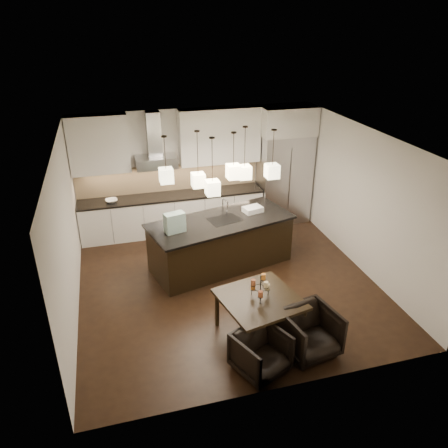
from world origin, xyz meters
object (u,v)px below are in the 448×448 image
object	(u,v)px
dining_table	(259,316)
island_body	(221,244)
armchair_right	(310,332)
refrigerator	(284,178)
armchair_left	(261,353)

from	to	relation	value
dining_table	island_body	bearing A→B (deg)	78.91
armchair_right	island_body	bearing A→B (deg)	91.82
refrigerator	armchair_right	bearing A→B (deg)	-107.23
refrigerator	dining_table	xyz separation A→B (m)	(-2.01, -3.96, -0.73)
island_body	armchair_left	distance (m)	3.01
refrigerator	dining_table	world-z (taller)	refrigerator
refrigerator	dining_table	bearing A→B (deg)	-116.88
refrigerator	armchair_right	size ratio (longest dim) A/B	2.71
island_body	dining_table	world-z (taller)	island_body
dining_table	armchair_left	world-z (taller)	dining_table
island_body	armchair_left	bearing A→B (deg)	-108.23
dining_table	armchair_right	bearing A→B (deg)	-56.40
dining_table	armchair_left	xyz separation A→B (m)	(-0.25, -0.76, -0.03)
refrigerator	armchair_left	world-z (taller)	refrigerator
dining_table	armchair_left	size ratio (longest dim) A/B	1.64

